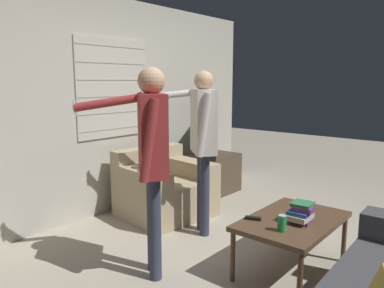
{
  "coord_description": "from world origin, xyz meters",
  "views": [
    {
      "loc": [
        -2.72,
        -1.61,
        1.57
      ],
      "look_at": [
        -0.1,
        0.61,
        1.0
      ],
      "focal_mm": 35.0,
      "sensor_mm": 36.0,
      "label": 1
    }
  ],
  "objects_px": {
    "book_stack": "(301,213)",
    "tv": "(209,133)",
    "person_left_standing": "(151,146)",
    "coffee_table": "(292,224)",
    "person_right_standing": "(202,132)",
    "spare_remote": "(253,218)",
    "soda_can": "(282,223)",
    "armchair_beige": "(163,189)"
  },
  "relations": [
    {
      "from": "person_left_standing",
      "to": "soda_can",
      "type": "bearing_deg",
      "value": -112.85
    },
    {
      "from": "coffee_table",
      "to": "spare_remote",
      "type": "bearing_deg",
      "value": 133.92
    },
    {
      "from": "person_right_standing",
      "to": "book_stack",
      "type": "distance_m",
      "value": 1.29
    },
    {
      "from": "person_right_standing",
      "to": "spare_remote",
      "type": "relative_size",
      "value": 12.4
    },
    {
      "from": "armchair_beige",
      "to": "book_stack",
      "type": "xyz_separation_m",
      "value": [
        -0.32,
        -1.86,
        0.22
      ]
    },
    {
      "from": "armchair_beige",
      "to": "coffee_table",
      "type": "bearing_deg",
      "value": 88.03
    },
    {
      "from": "spare_remote",
      "to": "person_left_standing",
      "type": "bearing_deg",
      "value": 111.23
    },
    {
      "from": "person_left_standing",
      "to": "book_stack",
      "type": "xyz_separation_m",
      "value": [
        0.75,
        -0.93,
        -0.54
      ]
    },
    {
      "from": "person_left_standing",
      "to": "tv",
      "type": "bearing_deg",
      "value": -24.91
    },
    {
      "from": "book_stack",
      "to": "tv",
      "type": "bearing_deg",
      "value": 55.89
    },
    {
      "from": "tv",
      "to": "soda_can",
      "type": "distance_m",
      "value": 2.54
    },
    {
      "from": "person_left_standing",
      "to": "spare_remote",
      "type": "height_order",
      "value": "person_left_standing"
    },
    {
      "from": "soda_can",
      "to": "spare_remote",
      "type": "height_order",
      "value": "soda_can"
    },
    {
      "from": "book_stack",
      "to": "person_left_standing",
      "type": "bearing_deg",
      "value": 128.9
    },
    {
      "from": "armchair_beige",
      "to": "tv",
      "type": "xyz_separation_m",
      "value": [
        1.02,
        0.12,
        0.55
      ]
    },
    {
      "from": "book_stack",
      "to": "spare_remote",
      "type": "xyz_separation_m",
      "value": [
        -0.2,
        0.33,
        -0.07
      ]
    },
    {
      "from": "person_right_standing",
      "to": "book_stack",
      "type": "bearing_deg",
      "value": -149.67
    },
    {
      "from": "soda_can",
      "to": "person_right_standing",
      "type": "bearing_deg",
      "value": 68.49
    },
    {
      "from": "tv",
      "to": "person_left_standing",
      "type": "bearing_deg",
      "value": -10.26
    },
    {
      "from": "coffee_table",
      "to": "tv",
      "type": "relative_size",
      "value": 1.29
    },
    {
      "from": "person_left_standing",
      "to": "spare_remote",
      "type": "relative_size",
      "value": 12.42
    },
    {
      "from": "book_stack",
      "to": "soda_can",
      "type": "bearing_deg",
      "value": 172.27
    },
    {
      "from": "coffee_table",
      "to": "tv",
      "type": "bearing_deg",
      "value": 55.32
    },
    {
      "from": "tv",
      "to": "person_left_standing",
      "type": "distance_m",
      "value": 2.35
    },
    {
      "from": "spare_remote",
      "to": "soda_can",
      "type": "bearing_deg",
      "value": -123.8
    },
    {
      "from": "spare_remote",
      "to": "tv",
      "type": "bearing_deg",
      "value": 25.87
    },
    {
      "from": "person_left_standing",
      "to": "person_right_standing",
      "type": "distance_m",
      "value": 0.97
    },
    {
      "from": "armchair_beige",
      "to": "person_right_standing",
      "type": "bearing_deg",
      "value": 86.25
    },
    {
      "from": "armchair_beige",
      "to": "person_right_standing",
      "type": "relative_size",
      "value": 0.63
    },
    {
      "from": "coffee_table",
      "to": "person_left_standing",
      "type": "bearing_deg",
      "value": 132.85
    },
    {
      "from": "coffee_table",
      "to": "book_stack",
      "type": "bearing_deg",
      "value": -109.93
    },
    {
      "from": "armchair_beige",
      "to": "soda_can",
      "type": "relative_size",
      "value": 8.39
    },
    {
      "from": "armchair_beige",
      "to": "person_right_standing",
      "type": "xyz_separation_m",
      "value": [
        -0.13,
        -0.69,
        0.75
      ]
    },
    {
      "from": "armchair_beige",
      "to": "person_right_standing",
      "type": "height_order",
      "value": "person_right_standing"
    },
    {
      "from": "armchair_beige",
      "to": "spare_remote",
      "type": "bearing_deg",
      "value": 78.64
    },
    {
      "from": "person_right_standing",
      "to": "spare_remote",
      "type": "bearing_deg",
      "value": -165.08
    },
    {
      "from": "person_right_standing",
      "to": "coffee_table",
      "type": "bearing_deg",
      "value": -148.74
    },
    {
      "from": "tv",
      "to": "book_stack",
      "type": "bearing_deg",
      "value": 19.07
    },
    {
      "from": "spare_remote",
      "to": "coffee_table",
      "type": "bearing_deg",
      "value": -67.27
    },
    {
      "from": "coffee_table",
      "to": "person_right_standing",
      "type": "distance_m",
      "value": 1.27
    },
    {
      "from": "person_right_standing",
      "to": "tv",
      "type": "bearing_deg",
      "value": -15.76
    },
    {
      "from": "person_right_standing",
      "to": "soda_can",
      "type": "bearing_deg",
      "value": -162.23
    }
  ]
}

